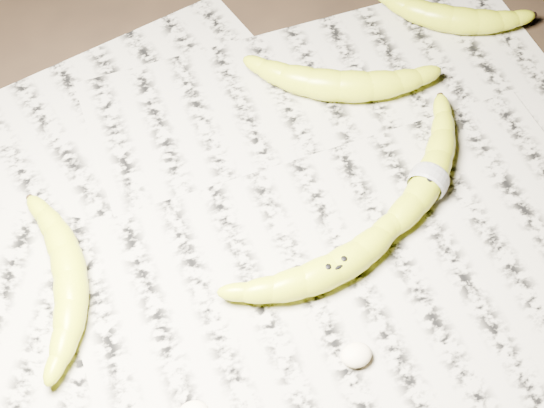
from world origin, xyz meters
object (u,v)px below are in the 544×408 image
object	(u,v)px
banana_taped	(429,180)
banana_upper_b	(452,17)
banana_left_b	(69,276)
banana_upper_a	(340,84)
banana_center	(334,267)

from	to	relation	value
banana_taped	banana_upper_b	bearing A→B (deg)	16.25
banana_upper_b	banana_left_b	bearing A→B (deg)	-126.55
banana_left_b	banana_upper_b	bearing A→B (deg)	-63.23
banana_left_b	banana_upper_a	world-z (taller)	banana_upper_a
banana_center	banana_taped	world-z (taller)	same
banana_left_b	banana_upper_a	size ratio (longest dim) A/B	0.91
banana_center	banana_upper_b	bearing A→B (deg)	36.20
banana_taped	banana_upper_a	size ratio (longest dim) A/B	1.05
banana_center	banana_taped	xyz separation A→B (m)	(0.13, 0.07, -0.00)
banana_taped	banana_upper_a	bearing A→B (deg)	62.23
banana_center	banana_upper_a	xyz separation A→B (m)	(0.09, 0.22, 0.00)
banana_left_b	banana_center	size ratio (longest dim) A/B	0.93
banana_upper_a	banana_left_b	bearing A→B (deg)	-132.99
banana_upper_a	banana_center	bearing A→B (deg)	-89.41
banana_left_b	banana_upper_b	xyz separation A→B (m)	(0.51, 0.22, -0.00)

